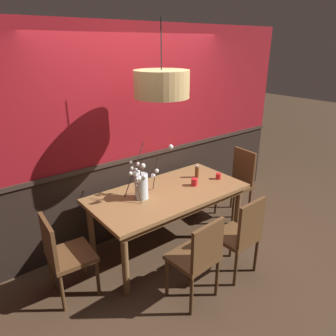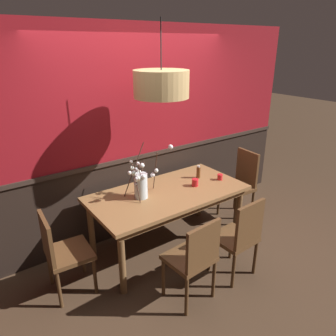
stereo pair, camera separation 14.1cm
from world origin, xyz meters
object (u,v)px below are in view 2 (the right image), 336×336
candle_holder_nearer_center (220,177)px  candle_holder_nearer_edge (195,182)px  dining_table (168,198)px  vase_with_blossoms (141,184)px  chair_far_side_left (112,190)px  chair_far_side_right (150,180)px  chair_near_side_right (240,235)px  pendant_lamp (161,84)px  chair_head_west_end (61,250)px  chair_near_side_left (194,257)px  chair_head_east_end (241,181)px  condiment_bottle (198,172)px

candle_holder_nearer_center → candle_holder_nearer_edge: size_ratio=0.83×
dining_table → vase_with_blossoms: vase_with_blossoms is taller
chair_far_side_left → vase_with_blossoms: vase_with_blossoms is taller
candle_holder_nearer_center → candle_holder_nearer_edge: bearing=173.6°
chair_far_side_right → vase_with_blossoms: size_ratio=1.49×
dining_table → chair_near_side_right: (0.30, -0.87, -0.17)m
vase_with_blossoms → candle_holder_nearer_edge: 0.71m
dining_table → vase_with_blossoms: size_ratio=3.04×
candle_holder_nearer_center → pendant_lamp: 1.46m
dining_table → chair_near_side_right: 0.94m
chair_head_west_end → chair_far_side_right: chair_far_side_right is taller
candle_holder_nearer_edge → candle_holder_nearer_center: bearing=-6.4°
chair_far_side_right → candle_holder_nearer_edge: size_ratio=9.94×
chair_far_side_left → candle_holder_nearer_edge: size_ratio=10.59×
chair_near_side_right → pendant_lamp: 1.76m
chair_far_side_right → chair_near_side_left: bearing=-109.7°
chair_far_side_left → vase_with_blossoms: 0.91m
chair_head_east_end → chair_far_side_right: chair_head_east_end is taller
chair_far_side_right → candle_holder_nearer_center: (0.43, -1.00, 0.28)m
candle_holder_nearer_center → pendant_lamp: pendant_lamp is taller
vase_with_blossoms → condiment_bottle: (0.89, 0.05, -0.09)m
chair_near_side_left → chair_head_east_end: bearing=28.8°
chair_near_side_left → condiment_bottle: condiment_bottle is taller
chair_head_east_end → chair_far_side_right: (-0.99, 0.87, -0.03)m
chair_far_side_left → chair_head_west_end: 1.33m
chair_head_west_end → dining_table: bearing=0.7°
dining_table → chair_far_side_left: chair_far_side_left is taller
vase_with_blossoms → condiment_bottle: vase_with_blossoms is taller
chair_near_side_left → chair_far_side_left: chair_far_side_left is taller
candle_holder_nearer_center → candle_holder_nearer_edge: candle_holder_nearer_edge is taller
vase_with_blossoms → pendant_lamp: size_ratio=0.80×
chair_near_side_left → pendant_lamp: bearing=74.9°
candle_holder_nearer_edge → condiment_bottle: size_ratio=0.55×
chair_head_east_end → candle_holder_nearer_edge: bearing=-174.8°
chair_head_west_end → condiment_bottle: size_ratio=5.42×
candle_holder_nearer_edge → chair_head_west_end: bearing=178.3°
chair_near_side_right → candle_holder_nearer_edge: (0.06, 0.81, 0.29)m
condiment_bottle → chair_far_side_right: bearing=107.6°
dining_table → chair_near_side_left: (-0.32, -0.87, -0.16)m
chair_near_side_right → candle_holder_nearer_edge: size_ratio=10.21×
chair_near_side_right → pendant_lamp: pendant_lamp is taller
chair_head_west_end → candle_holder_nearer_edge: 1.69m
chair_far_side_left → candle_holder_nearer_edge: chair_far_side_left is taller
dining_table → chair_far_side_right: bearing=70.9°
chair_near_side_left → chair_head_west_end: size_ratio=1.02×
chair_near_side_left → chair_far_side_right: size_ratio=1.00×
dining_table → chair_far_side_left: bearing=109.7°
chair_far_side_right → chair_near_side_right: 1.76m
chair_far_side_left → chair_far_side_right: chair_far_side_left is taller
chair_far_side_right → dining_table: bearing=-109.1°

